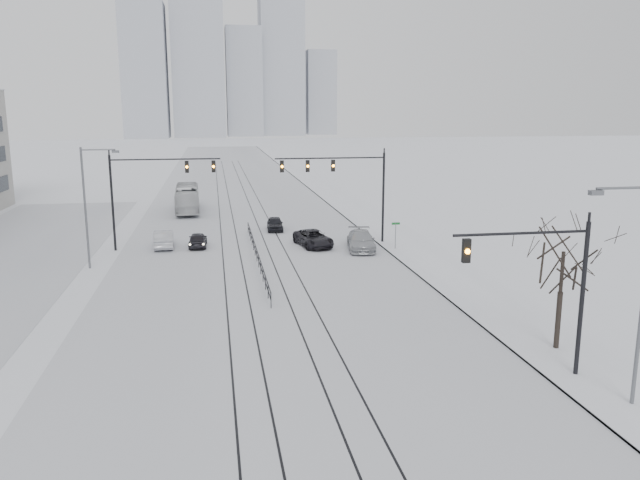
{
  "coord_description": "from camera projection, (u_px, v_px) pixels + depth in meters",
  "views": [
    {
      "loc": [
        -3.11,
        -17.53,
        11.59
      ],
      "look_at": [
        3.67,
        22.15,
        3.2
      ],
      "focal_mm": 35.0,
      "sensor_mm": 36.0,
      "label": 1
    }
  ],
  "objects": [
    {
      "name": "curb",
      "position": [
        327.0,
        203.0,
        79.51
      ],
      "size": [
        0.1,
        260.0,
        0.12
      ],
      "primitive_type": "cube",
      "color": "gray",
      "rests_on": "ground"
    },
    {
      "name": "street_light_west",
      "position": [
        89.0,
        199.0,
        45.67
      ],
      "size": [
        2.73,
        0.25,
        9.0
      ],
      "color": "#595B60",
      "rests_on": "ground"
    },
    {
      "name": "street_sign",
      "position": [
        396.0,
        232.0,
        52.3
      ],
      "size": [
        0.7,
        0.06,
        2.4
      ],
      "color": "#595B60",
      "rests_on": "ground"
    },
    {
      "name": "traffic_mast_nw",
      "position": [
        148.0,
        184.0,
        51.99
      ],
      "size": [
        9.1,
        0.37,
        8.0
      ],
      "color": "black",
      "rests_on": "ground"
    },
    {
      "name": "box_truck",
      "position": [
        187.0,
        199.0,
        72.36
      ],
      "size": [
        2.91,
        11.08,
        3.07
      ],
      "primitive_type": "imported",
      "rotation": [
        0.0,
        0.0,
        3.17
      ],
      "color": "#BABCBE",
      "rests_on": "ground"
    },
    {
      "name": "traffic_mast_ne",
      "position": [
        346.0,
        179.0,
        53.74
      ],
      "size": [
        9.6,
        0.37,
        8.0
      ],
      "color": "black",
      "rests_on": "ground"
    },
    {
      "name": "sedan_nb_far",
      "position": [
        275.0,
        224.0,
        61.23
      ],
      "size": [
        1.76,
        3.91,
        1.3
      ],
      "primitive_type": "imported",
      "rotation": [
        0.0,
        0.0,
        -0.06
      ],
      "color": "black",
      "rests_on": "ground"
    },
    {
      "name": "bare_tree",
      "position": [
        563.0,
        262.0,
        29.74
      ],
      "size": [
        4.4,
        4.4,
        6.1
      ],
      "color": "black",
      "rests_on": "ground"
    },
    {
      "name": "skyline",
      "position": [
        228.0,
        67.0,
        278.42
      ],
      "size": [
        96.0,
        48.0,
        72.0
      ],
      "color": "#9BA0AB",
      "rests_on": "ground"
    },
    {
      "name": "tram_rails",
      "position": [
        249.0,
        236.0,
        58.39
      ],
      "size": [
        5.3,
        180.0,
        0.01
      ],
      "color": "black",
      "rests_on": "ground"
    },
    {
      "name": "sedan_sb_inner",
      "position": [
        198.0,
        240.0,
        53.7
      ],
      "size": [
        1.6,
        3.81,
        1.29
      ],
      "primitive_type": "imported",
      "rotation": [
        0.0,
        0.0,
        3.12
      ],
      "color": "black",
      "rests_on": "ground"
    },
    {
      "name": "sedan_sb_outer",
      "position": [
        164.0,
        239.0,
        53.51
      ],
      "size": [
        1.83,
        4.66,
        1.51
      ],
      "primitive_type": "imported",
      "rotation": [
        0.0,
        0.0,
        3.19
      ],
      "color": "#B7B9BF",
      "rests_on": "ground"
    },
    {
      "name": "sedan_nb_front",
      "position": [
        313.0,
        239.0,
        53.97
      ],
      "size": [
        3.28,
        5.44,
        1.41
      ],
      "primitive_type": "imported",
      "rotation": [
        0.0,
        0.0,
        0.2
      ],
      "color": "black",
      "rests_on": "ground"
    },
    {
      "name": "median_fence",
      "position": [
        257.0,
        255.0,
        48.64
      ],
      "size": [
        0.06,
        24.0,
        1.0
      ],
      "color": "black",
      "rests_on": "ground"
    },
    {
      "name": "sedan_nb_right",
      "position": [
        361.0,
        241.0,
        52.68
      ],
      "size": [
        2.99,
        5.68,
        1.57
      ],
      "primitive_type": "imported",
      "rotation": [
        0.0,
        0.0,
        -0.15
      ],
      "color": "#A4A7AC",
      "rests_on": "ground"
    },
    {
      "name": "sidewalk_east",
      "position": [
        346.0,
        202.0,
        79.91
      ],
      "size": [
        5.0,
        260.0,
        0.16
      ],
      "primitive_type": "cube",
      "color": "silver",
      "rests_on": "ground"
    },
    {
      "name": "street_light_east",
      "position": [
        638.0,
        281.0,
        23.73
      ],
      "size": [
        2.73,
        0.25,
        9.0
      ],
      "color": "#595B60",
      "rests_on": "ground"
    },
    {
      "name": "parking_strip",
      "position": [
        4.0,
        257.0,
        50.27
      ],
      "size": [
        14.0,
        60.0,
        0.03
      ],
      "primitive_type": "cube",
      "color": "silver",
      "rests_on": "ground"
    },
    {
      "name": "road",
      "position": [
        240.0,
        205.0,
        77.69
      ],
      "size": [
        22.0,
        260.0,
        0.02
      ],
      "primitive_type": "cube",
      "color": "silver",
      "rests_on": "ground"
    },
    {
      "name": "traffic_mast_near",
      "position": [
        549.0,
        279.0,
        26.43
      ],
      "size": [
        6.1,
        0.37,
        7.0
      ],
      "color": "black",
      "rests_on": "ground"
    }
  ]
}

